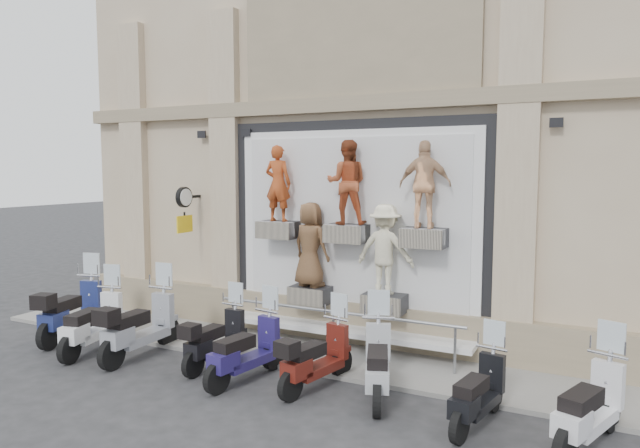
# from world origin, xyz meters

# --- Properties ---
(ground) EXTENTS (90.00, 90.00, 0.00)m
(ground) POSITION_xyz_m (0.00, 0.00, 0.00)
(ground) COLOR #2A2A2C
(ground) RESTS_ON ground
(sidewalk) EXTENTS (16.00, 2.20, 0.08)m
(sidewalk) POSITION_xyz_m (0.00, 2.10, 0.04)
(sidewalk) COLOR gray
(sidewalk) RESTS_ON ground
(building) EXTENTS (14.00, 8.60, 12.00)m
(building) POSITION_xyz_m (0.00, 7.00, 6.00)
(building) COLOR #C4B08F
(building) RESTS_ON ground
(shop_vitrine) EXTENTS (5.60, 0.85, 4.30)m
(shop_vitrine) POSITION_xyz_m (0.08, 2.75, 2.37)
(shop_vitrine) COLOR black
(shop_vitrine) RESTS_ON ground
(guard_rail) EXTENTS (5.06, 0.10, 0.93)m
(guard_rail) POSITION_xyz_m (0.00, 2.00, 0.47)
(guard_rail) COLOR #9EA0A5
(guard_rail) RESTS_ON ground
(clock_sign_bracket) EXTENTS (0.10, 0.80, 1.02)m
(clock_sign_bracket) POSITION_xyz_m (-3.90, 2.47, 2.80)
(clock_sign_bracket) COLOR black
(clock_sign_bracket) RESTS_ON ground
(scooter_a) EXTENTS (1.11, 2.22, 1.73)m
(scooter_a) POSITION_xyz_m (-5.45, 0.67, 0.87)
(scooter_a) COLOR navy
(scooter_a) RESTS_ON ground
(scooter_b) EXTENTS (1.01, 2.08, 1.63)m
(scooter_b) POSITION_xyz_m (-4.37, 0.25, 0.81)
(scooter_b) COLOR white
(scooter_b) RESTS_ON ground
(scooter_c) EXTENTS (0.70, 2.14, 1.72)m
(scooter_c) POSITION_xyz_m (-3.29, 0.41, 0.86)
(scooter_c) COLOR gray
(scooter_c) RESTS_ON ground
(scooter_d) EXTENTS (0.57, 1.80, 1.45)m
(scooter_d) POSITION_xyz_m (-1.70, 0.65, 0.72)
(scooter_d) COLOR black
(scooter_d) RESTS_ON ground
(scooter_e) EXTENTS (0.84, 1.95, 1.54)m
(scooter_e) POSITION_xyz_m (-0.81, 0.29, 0.77)
(scooter_e) COLOR #201855
(scooter_e) RESTS_ON ground
(scooter_f) EXTENTS (0.89, 1.89, 1.48)m
(scooter_f) POSITION_xyz_m (0.40, 0.53, 0.74)
(scooter_f) COLOR #51140E
(scooter_f) RESTS_ON ground
(scooter_g) EXTENTS (1.21, 2.02, 1.58)m
(scooter_g) POSITION_xyz_m (1.42, 0.63, 0.79)
(scooter_g) COLOR #A3A6A9
(scooter_g) RESTS_ON ground
(scooter_h) EXTENTS (0.80, 1.78, 1.39)m
(scooter_h) POSITION_xyz_m (3.03, 0.30, 0.70)
(scooter_h) COLOR black
(scooter_h) RESTS_ON ground
(scooter_i) EXTENTS (1.18, 1.99, 1.55)m
(scooter_i) POSITION_xyz_m (4.43, 0.31, 0.78)
(scooter_i) COLOR silver
(scooter_i) RESTS_ON ground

